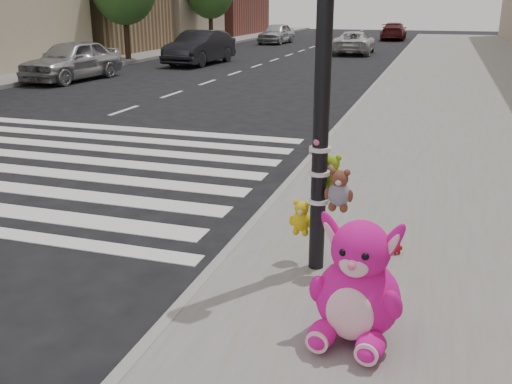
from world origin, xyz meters
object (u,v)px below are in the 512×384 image
at_px(pink_bunny, 357,289).
at_px(car_silver_far, 72,60).
at_px(signal_pole, 324,120).
at_px(car_dark_far, 200,48).
at_px(car_white_near, 354,43).
at_px(red_teddy, 397,246).

bearing_deg(pink_bunny, car_silver_far, 138.70).
height_order(signal_pole, car_silver_far, signal_pole).
bearing_deg(car_dark_far, car_white_near, 56.09).
bearing_deg(red_teddy, pink_bunny, -114.92).
bearing_deg(signal_pole, pink_bunny, -65.35).
xyz_separation_m(car_silver_far, car_dark_far, (2.29, 6.86, 0.03)).
bearing_deg(car_dark_far, car_silver_far, -104.62).
height_order(pink_bunny, red_teddy, pink_bunny).
bearing_deg(car_white_near, signal_pole, 95.55).
height_order(signal_pole, pink_bunny, signal_pole).
distance_m(car_silver_far, car_dark_far, 7.23).
xyz_separation_m(pink_bunny, car_silver_far, (-12.76, 14.45, 0.16)).
relative_size(signal_pole, pink_bunny, 3.62).
distance_m(signal_pole, car_white_near, 28.23).
xyz_separation_m(pink_bunny, car_dark_far, (-10.46, 21.31, 0.19)).
relative_size(pink_bunny, car_dark_far, 0.23).
distance_m(red_teddy, car_dark_far, 22.22).
bearing_deg(car_white_near, red_teddy, 97.31).
bearing_deg(car_white_near, car_silver_far, 58.17).
xyz_separation_m(car_dark_far, car_white_near, (6.11, 7.89, -0.15)).
bearing_deg(signal_pole, red_teddy, 36.88).
bearing_deg(pink_bunny, car_white_near, 105.74).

